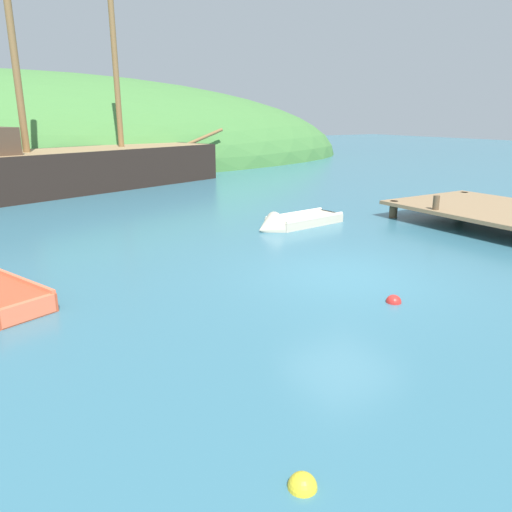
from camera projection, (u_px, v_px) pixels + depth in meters
The scene contains 6 objects.
ground_plane at pixel (345, 275), 11.06m from camera, with size 120.00×120.00×0.00m, color teal.
shore_hill at pixel (10, 166), 34.26m from camera, with size 55.47×23.81×12.84m, color #477F3D.
sailing_ship at pixel (73, 175), 23.33m from camera, with size 17.38×8.56×10.80m.
rowboat_outer_right at pixel (292, 224), 15.82m from camera, with size 3.34×1.42×1.00m.
buoy_yellow at pixel (302, 487), 4.77m from camera, with size 0.30×0.30×0.30m, color yellow.
buoy_red at pixel (394, 302), 9.47m from camera, with size 0.30×0.30×0.30m, color red.
Camera 1 is at (-7.22, -7.89, 3.51)m, focal length 34.26 mm.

